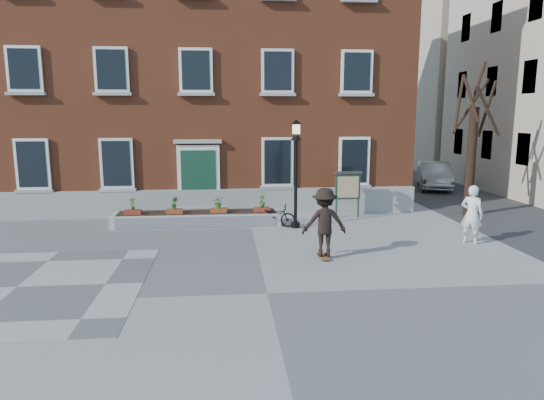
{
  "coord_description": "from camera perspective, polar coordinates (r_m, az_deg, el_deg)",
  "views": [
    {
      "loc": [
        -0.94,
        -10.71,
        4.14
      ],
      "look_at": [
        0.5,
        4.0,
        1.5
      ],
      "focal_mm": 32.0,
      "sensor_mm": 36.0,
      "label": 1
    }
  ],
  "objects": [
    {
      "name": "side_street",
      "position": [
        36.01,
        26.99,
        13.65
      ],
      "size": [
        15.2,
        36.0,
        14.5
      ],
      "color": "#3B3B3E",
      "rests_on": "ground"
    },
    {
      "name": "bystander",
      "position": [
        16.83,
        22.45,
        -1.58
      ],
      "size": [
        0.81,
        0.81,
        1.9
      ],
      "primitive_type": "imported",
      "rotation": [
        0.0,
        0.0,
        2.35
      ],
      "color": "white",
      "rests_on": "ground"
    },
    {
      "name": "skateboarder",
      "position": [
        14.0,
        6.18,
        -2.62
      ],
      "size": [
        1.29,
        0.78,
        2.06
      ],
      "color": "brown",
      "rests_on": "ground"
    },
    {
      "name": "planter_assembly",
      "position": [
        18.33,
        -8.74,
        -2.07
      ],
      "size": [
        6.2,
        1.12,
        1.15
      ],
      "color": "beige",
      "rests_on": "ground"
    },
    {
      "name": "lamp_post",
      "position": [
        17.5,
        2.84,
        4.87
      ],
      "size": [
        0.4,
        0.4,
        3.93
      ],
      "color": "black",
      "rests_on": "ground"
    },
    {
      "name": "parked_car",
      "position": [
        28.59,
        18.52,
        2.78
      ],
      "size": [
        2.87,
        4.79,
        1.49
      ],
      "primitive_type": "imported",
      "rotation": [
        0.0,
        0.0,
        -0.31
      ],
      "color": "#A9ABAD",
      "rests_on": "ground"
    },
    {
      "name": "notice_board",
      "position": [
        19.61,
        8.9,
        1.57
      ],
      "size": [
        1.1,
        0.16,
        1.87
      ],
      "color": "#1A3525",
      "rests_on": "ground"
    },
    {
      "name": "checker_patch",
      "position": [
        13.41,
        -27.8,
        -9.04
      ],
      "size": [
        6.0,
        6.0,
        0.01
      ],
      "primitive_type": "cube",
      "color": "#535355",
      "rests_on": "ground"
    },
    {
      "name": "ground",
      "position": [
        11.52,
        -0.55,
        -10.93
      ],
      "size": [
        100.0,
        100.0,
        0.0
      ],
      "primitive_type": "plane",
      "color": "gray",
      "rests_on": "ground"
    },
    {
      "name": "brick_building",
      "position": [
        24.81,
        -8.3,
        15.03
      ],
      "size": [
        18.4,
        10.85,
        12.6
      ],
      "color": "#974729",
      "rests_on": "ground"
    },
    {
      "name": "bicycle",
      "position": [
        17.91,
        0.19,
        -1.85
      ],
      "size": [
        1.69,
        0.88,
        0.85
      ],
      "primitive_type": "imported",
      "rotation": [
        0.0,
        0.0,
        1.37
      ],
      "color": "black",
      "rests_on": "ground"
    },
    {
      "name": "bare_tree",
      "position": [
        21.24,
        22.47,
        5.72
      ],
      "size": [
        1.83,
        1.83,
        6.16
      ],
      "color": "black",
      "rests_on": "ground"
    }
  ]
}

